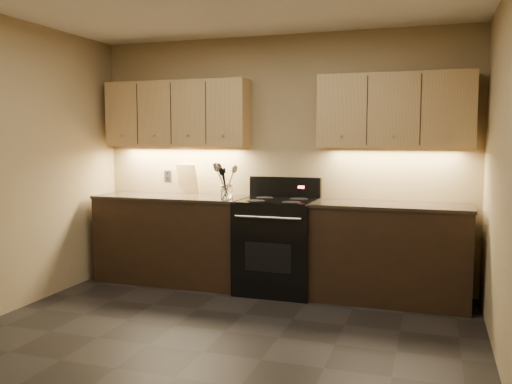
% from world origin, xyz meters
% --- Properties ---
extents(floor, '(4.00, 4.00, 0.00)m').
position_xyz_m(floor, '(0.00, 0.00, 0.00)').
color(floor, black).
rests_on(floor, ground).
extents(wall_back, '(4.00, 0.04, 2.60)m').
position_xyz_m(wall_back, '(0.00, 2.00, 1.30)').
color(wall_back, '#A08A5E').
rests_on(wall_back, ground).
extents(counter_left, '(1.62, 0.62, 0.93)m').
position_xyz_m(counter_left, '(-1.10, 1.70, 0.47)').
color(counter_left, black).
rests_on(counter_left, ground).
extents(counter_right, '(1.46, 0.62, 0.93)m').
position_xyz_m(counter_right, '(1.18, 1.70, 0.47)').
color(counter_right, black).
rests_on(counter_right, ground).
extents(stove, '(0.76, 0.68, 1.14)m').
position_xyz_m(stove, '(0.08, 1.68, 0.48)').
color(stove, black).
rests_on(stove, ground).
extents(upper_cab_left, '(1.60, 0.30, 0.70)m').
position_xyz_m(upper_cab_left, '(-1.10, 1.85, 1.80)').
color(upper_cab_left, tan).
rests_on(upper_cab_left, wall_back).
extents(upper_cab_right, '(1.44, 0.30, 0.70)m').
position_xyz_m(upper_cab_right, '(1.18, 1.85, 1.80)').
color(upper_cab_right, tan).
rests_on(upper_cab_right, wall_back).
extents(outlet_plate, '(0.08, 0.01, 0.12)m').
position_xyz_m(outlet_plate, '(-1.30, 1.99, 1.12)').
color(outlet_plate, '#B2B5BA').
rests_on(outlet_plate, wall_back).
extents(utensil_crock, '(0.12, 0.12, 0.15)m').
position_xyz_m(utensil_crock, '(-0.42, 1.57, 1.00)').
color(utensil_crock, white).
rests_on(utensil_crock, counter_left).
extents(cutting_board, '(0.28, 0.15, 0.33)m').
position_xyz_m(cutting_board, '(-1.03, 1.95, 1.09)').
color(cutting_board, '#DBB776').
rests_on(cutting_board, counter_left).
extents(wooden_spoon, '(0.18, 0.10, 0.34)m').
position_xyz_m(wooden_spoon, '(-0.45, 1.55, 1.12)').
color(wooden_spoon, '#DBB776').
rests_on(wooden_spoon, utensil_crock).
extents(black_spoon, '(0.09, 0.17, 0.32)m').
position_xyz_m(black_spoon, '(-0.42, 1.58, 1.10)').
color(black_spoon, black).
rests_on(black_spoon, utensil_crock).
extents(black_turner, '(0.17, 0.18, 0.33)m').
position_xyz_m(black_turner, '(-0.42, 1.56, 1.11)').
color(black_turner, black).
rests_on(black_turner, utensil_crock).
extents(steel_spatula, '(0.26, 0.12, 0.39)m').
position_xyz_m(steel_spatula, '(-0.40, 1.58, 1.14)').
color(steel_spatula, silver).
rests_on(steel_spatula, utensil_crock).
extents(steel_skimmer, '(0.22, 0.14, 0.37)m').
position_xyz_m(steel_skimmer, '(-0.40, 1.54, 1.12)').
color(steel_skimmer, silver).
rests_on(steel_skimmer, utensil_crock).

